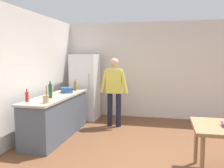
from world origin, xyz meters
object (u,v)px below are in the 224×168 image
(person, at_px, (114,87))
(bottle_sauce_red, at_px, (27,97))
(cooking_pot, at_px, (67,90))
(refrigerator, at_px, (85,87))
(utensil_jar, at_px, (46,99))
(bottle_oil_amber, at_px, (75,86))
(bottle_wine_green, at_px, (50,91))

(person, distance_m, bottle_sauce_red, 2.21)
(cooking_pot, bearing_deg, bottle_sauce_red, -101.79)
(refrigerator, xyz_separation_m, bottle_sauce_red, (-0.32, -2.37, 0.10))
(utensil_jar, bearing_deg, bottle_oil_amber, 92.77)
(utensil_jar, relative_size, bottle_oil_amber, 1.14)
(bottle_sauce_red, bearing_deg, utensil_jar, -6.33)
(person, height_order, cooking_pot, person)
(bottle_wine_green, xyz_separation_m, bottle_sauce_red, (-0.23, -0.48, -0.05))
(person, distance_m, bottle_oil_amber, 0.97)
(utensil_jar, height_order, bottle_oil_amber, utensil_jar)
(cooking_pot, xyz_separation_m, utensil_jar, (0.15, -1.28, 0.02))
(refrigerator, distance_m, person, 1.10)
(bottle_wine_green, relative_size, bottle_sauce_red, 1.42)
(person, height_order, bottle_oil_amber, person)
(cooking_pot, relative_size, bottle_wine_green, 1.18)
(bottle_sauce_red, bearing_deg, cooking_pot, 78.21)
(bottle_oil_amber, bearing_deg, refrigerator, 90.68)
(utensil_jar, distance_m, bottle_oil_amber, 1.65)
(refrigerator, bearing_deg, bottle_wine_green, -92.67)
(utensil_jar, xyz_separation_m, bottle_wine_green, (-0.18, 0.52, 0.07))
(cooking_pot, xyz_separation_m, bottle_wine_green, (-0.03, -0.76, 0.09))
(refrigerator, distance_m, cooking_pot, 1.13)
(bottle_wine_green, relative_size, bottle_oil_amber, 1.21)
(refrigerator, relative_size, bottle_wine_green, 5.29)
(bottle_wine_green, bearing_deg, refrigerator, 87.33)
(bottle_wine_green, bearing_deg, person, 52.14)
(person, bearing_deg, bottle_sauce_red, -124.99)
(cooking_pot, height_order, bottle_sauce_red, bottle_sauce_red)
(bottle_wine_green, bearing_deg, bottle_oil_amber, 85.05)
(refrigerator, height_order, bottle_oil_amber, refrigerator)
(refrigerator, bearing_deg, bottle_sauce_red, -97.68)
(cooking_pot, bearing_deg, person, 29.59)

